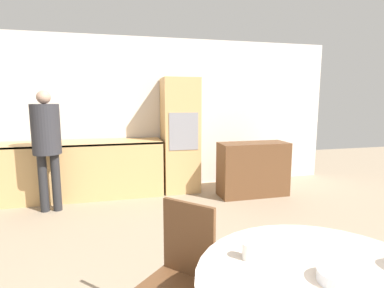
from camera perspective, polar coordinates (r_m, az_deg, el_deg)
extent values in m
cube|color=silver|center=(5.32, -7.25, 5.67)|extent=(6.61, 0.05, 2.60)
cube|color=tan|center=(5.09, -20.13, -4.64)|extent=(2.51, 0.60, 0.89)
cube|color=black|center=(5.01, -20.39, 0.17)|extent=(2.51, 0.60, 0.03)
cube|color=tan|center=(5.08, -2.29, 1.68)|extent=(0.59, 0.58, 1.91)
cube|color=gray|center=(4.79, -1.58, 2.40)|extent=(0.47, 0.01, 0.60)
cube|color=brown|center=(4.99, 11.54, -4.70)|extent=(1.12, 0.45, 0.87)
cylinder|color=beige|center=(1.57, 24.53, -23.06)|extent=(1.18, 1.18, 0.03)
cube|color=brown|center=(2.03, -0.69, -17.60)|extent=(0.29, 0.29, 0.49)
cylinder|color=#262628|center=(4.67, -26.47, -6.68)|extent=(0.12, 0.12, 0.82)
cylinder|color=#262628|center=(4.64, -24.45, -6.65)|extent=(0.12, 0.12, 0.82)
cylinder|color=#2D2D33|center=(4.53, -26.08, 2.54)|extent=(0.37, 0.37, 0.68)
sphere|color=tan|center=(4.51, -26.45, 7.99)|extent=(0.18, 0.18, 0.18)
cylinder|color=white|center=(1.60, 10.83, -19.42)|extent=(0.07, 0.07, 0.08)
cylinder|color=silver|center=(1.56, 26.02, -21.74)|extent=(0.18, 0.18, 0.05)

